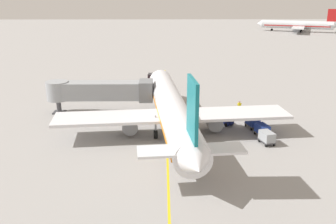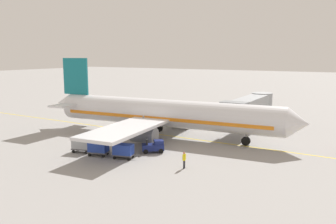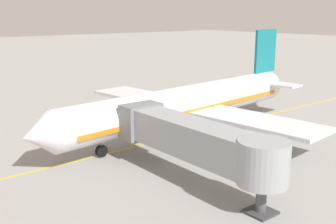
{
  "view_description": "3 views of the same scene",
  "coord_description": "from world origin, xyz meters",
  "px_view_note": "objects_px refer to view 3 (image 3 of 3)",
  "views": [
    {
      "loc": [
        -0.48,
        -47.77,
        17.99
      ],
      "look_at": [
        0.16,
        -1.23,
        2.98
      ],
      "focal_mm": 40.66,
      "sensor_mm": 36.0,
      "label": 1
    },
    {
      "loc": [
        40.49,
        23.38,
        11.18
      ],
      "look_at": [
        -0.37,
        -0.73,
        3.27
      ],
      "focal_mm": 37.03,
      "sensor_mm": 36.0,
      "label": 2
    },
    {
      "loc": [
        -31.54,
        27.86,
        12.65
      ],
      "look_at": [
        -1.06,
        3.25,
        3.19
      ],
      "focal_mm": 43.82,
      "sensor_mm": 36.0,
      "label": 3
    }
  ],
  "objects_px": {
    "jet_bridge": "(195,139)",
    "baggage_tug_lead": "(126,117)",
    "baggage_cart_third_in_train": "(154,102)",
    "parked_airliner": "(188,103)",
    "baggage_cart_front": "(120,108)",
    "baggage_cart_second_in_train": "(138,104)",
    "ground_crew_wing_walker": "(69,117)"
  },
  "relations": [
    {
      "from": "baggage_cart_third_in_train",
      "to": "jet_bridge",
      "type": "bearing_deg",
      "value": 150.04
    },
    {
      "from": "baggage_tug_lead",
      "to": "baggage_cart_second_in_train",
      "type": "distance_m",
      "value": 6.25
    },
    {
      "from": "baggage_tug_lead",
      "to": "baggage_cart_second_in_train",
      "type": "relative_size",
      "value": 0.91
    },
    {
      "from": "parked_airliner",
      "to": "baggage_cart_front",
      "type": "distance_m",
      "value": 11.34
    },
    {
      "from": "baggage_tug_lead",
      "to": "baggage_cart_second_in_train",
      "type": "xyz_separation_m",
      "value": [
        4.2,
        -4.63,
        0.24
      ]
    },
    {
      "from": "parked_airliner",
      "to": "jet_bridge",
      "type": "bearing_deg",
      "value": 140.43
    },
    {
      "from": "parked_airliner",
      "to": "jet_bridge",
      "type": "relative_size",
      "value": 2.33
    },
    {
      "from": "baggage_tug_lead",
      "to": "baggage_cart_third_in_train",
      "type": "distance_m",
      "value": 8.29
    },
    {
      "from": "baggage_cart_front",
      "to": "baggage_tug_lead",
      "type": "bearing_deg",
      "value": 157.02
    },
    {
      "from": "baggage_tug_lead",
      "to": "ground_crew_wing_walker",
      "type": "distance_m",
      "value": 6.56
    },
    {
      "from": "baggage_tug_lead",
      "to": "baggage_cart_front",
      "type": "xyz_separation_m",
      "value": [
        3.65,
        -1.55,
        0.24
      ]
    },
    {
      "from": "baggage_cart_second_in_train",
      "to": "baggage_cart_third_in_train",
      "type": "xyz_separation_m",
      "value": [
        -0.07,
        -2.55,
        0.0
      ]
    },
    {
      "from": "parked_airliner",
      "to": "jet_bridge",
      "type": "distance_m",
      "value": 13.86
    },
    {
      "from": "baggage_cart_front",
      "to": "ground_crew_wing_walker",
      "type": "bearing_deg",
      "value": 93.2
    },
    {
      "from": "jet_bridge",
      "to": "ground_crew_wing_walker",
      "type": "xyz_separation_m",
      "value": [
        21.26,
        0.12,
        -2.5
      ]
    },
    {
      "from": "baggage_cart_front",
      "to": "baggage_cart_third_in_train",
      "type": "height_order",
      "value": "same"
    },
    {
      "from": "baggage_cart_second_in_train",
      "to": "parked_airliner",
      "type": "bearing_deg",
      "value": 173.18
    },
    {
      "from": "baggage_tug_lead",
      "to": "baggage_cart_front",
      "type": "relative_size",
      "value": 0.91
    },
    {
      "from": "jet_bridge",
      "to": "baggage_tug_lead",
      "type": "relative_size",
      "value": 5.92
    },
    {
      "from": "parked_airliner",
      "to": "baggage_tug_lead",
      "type": "xyz_separation_m",
      "value": [
        7.33,
        3.25,
        -2.47
      ]
    },
    {
      "from": "baggage_cart_third_in_train",
      "to": "ground_crew_wing_walker",
      "type": "bearing_deg",
      "value": 93.9
    },
    {
      "from": "jet_bridge",
      "to": "baggage_cart_third_in_train",
      "type": "relative_size",
      "value": 5.38
    },
    {
      "from": "baggage_tug_lead",
      "to": "parked_airliner",
      "type": "bearing_deg",
      "value": -156.09
    },
    {
      "from": "jet_bridge",
      "to": "baggage_cart_second_in_train",
      "type": "height_order",
      "value": "jet_bridge"
    },
    {
      "from": "jet_bridge",
      "to": "ground_crew_wing_walker",
      "type": "bearing_deg",
      "value": 0.31
    },
    {
      "from": "jet_bridge",
      "to": "baggage_cart_second_in_train",
      "type": "xyz_separation_m",
      "value": [
        22.21,
        -10.21,
        -2.51
      ]
    },
    {
      "from": "baggage_cart_third_in_train",
      "to": "ground_crew_wing_walker",
      "type": "distance_m",
      "value": 12.91
    },
    {
      "from": "baggage_cart_front",
      "to": "ground_crew_wing_walker",
      "type": "xyz_separation_m",
      "value": [
        -0.41,
        7.24,
        0.0
      ]
    },
    {
      "from": "parked_airliner",
      "to": "baggage_cart_second_in_train",
      "type": "xyz_separation_m",
      "value": [
        11.52,
        -1.38,
        -2.24
      ]
    },
    {
      "from": "jet_bridge",
      "to": "baggage_cart_third_in_train",
      "type": "distance_m",
      "value": 25.67
    },
    {
      "from": "baggage_cart_second_in_train",
      "to": "baggage_cart_third_in_train",
      "type": "relative_size",
      "value": 1.0
    },
    {
      "from": "parked_airliner",
      "to": "baggage_tug_lead",
      "type": "distance_m",
      "value": 8.39
    }
  ]
}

